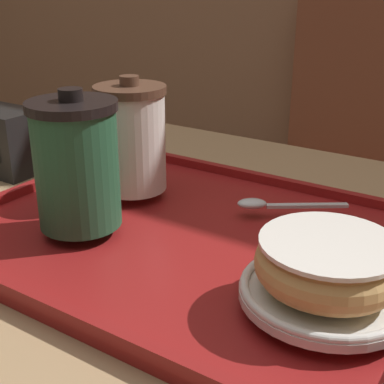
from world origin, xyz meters
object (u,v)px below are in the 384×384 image
object	(u,v)px
donut_chocolate_glazed	(328,263)
napkin_dispenser	(3,141)
spoon	(267,204)
coffee_cup_rear	(132,138)
coffee_cup_front	(77,164)

from	to	relation	value
donut_chocolate_glazed	napkin_dispenser	world-z (taller)	napkin_dispenser
donut_chocolate_glazed	napkin_dispenser	xyz separation A→B (m)	(-0.55, 0.11, -0.01)
spoon	napkin_dispenser	distance (m)	0.43
napkin_dispenser	donut_chocolate_glazed	bearing A→B (deg)	-10.91
coffee_cup_rear	napkin_dispenser	size ratio (longest dim) A/B	1.24
coffee_cup_front	donut_chocolate_glazed	xyz separation A→B (m)	(0.28, 0.00, -0.04)
donut_chocolate_glazed	napkin_dispenser	distance (m)	0.56
donut_chocolate_glazed	spoon	size ratio (longest dim) A/B	1.05
spoon	coffee_cup_rear	bearing A→B (deg)	-22.73
coffee_cup_rear	napkin_dispenser	world-z (taller)	coffee_cup_rear
coffee_cup_front	spoon	distance (m)	0.23
coffee_cup_rear	napkin_dispenser	distance (m)	0.25
spoon	napkin_dispenser	size ratio (longest dim) A/B	1.01
spoon	napkin_dispenser	bearing A→B (deg)	-29.06
napkin_dispenser	coffee_cup_front	bearing A→B (deg)	-22.44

